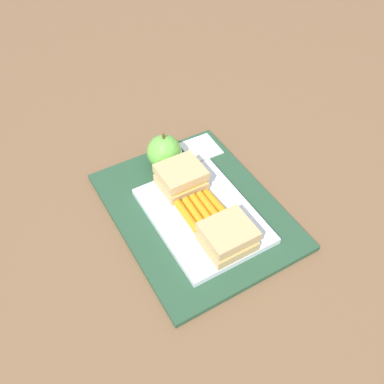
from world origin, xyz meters
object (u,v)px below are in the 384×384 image
(food_tray, at_px, (203,215))
(paper_napkin, at_px, (201,148))
(sandwich_half_right, at_px, (181,177))
(apple, at_px, (164,152))
(carrot_sticks_bundle, at_px, (203,211))
(sandwich_half_left, at_px, (228,236))

(food_tray, bearing_deg, paper_napkin, -29.97)
(sandwich_half_right, bearing_deg, paper_napkin, -48.37)
(sandwich_half_right, height_order, apple, apple)
(paper_napkin, bearing_deg, apple, 93.61)
(apple, bearing_deg, sandwich_half_right, 175.87)
(carrot_sticks_bundle, bearing_deg, sandwich_half_right, -0.00)
(sandwich_half_left, distance_m, carrot_sticks_bundle, 0.08)
(food_tray, bearing_deg, sandwich_half_left, 180.00)
(carrot_sticks_bundle, xyz_separation_m, apple, (0.15, -0.01, 0.02))
(food_tray, bearing_deg, carrot_sticks_bundle, 6.12)
(carrot_sticks_bundle, bearing_deg, apple, -2.05)
(sandwich_half_right, distance_m, apple, 0.08)
(sandwich_half_right, relative_size, carrot_sticks_bundle, 1.02)
(food_tray, xyz_separation_m, paper_napkin, (0.16, -0.09, -0.00))
(food_tray, relative_size, paper_napkin, 3.29)
(apple, relative_size, paper_napkin, 1.14)
(apple, bearing_deg, paper_napkin, -86.39)
(sandwich_half_left, bearing_deg, food_tray, 0.00)
(sandwich_half_left, distance_m, apple, 0.23)
(apple, xyz_separation_m, paper_napkin, (0.01, -0.09, -0.03))
(paper_napkin, bearing_deg, sandwich_half_left, 158.81)
(food_tray, relative_size, sandwich_half_right, 2.88)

